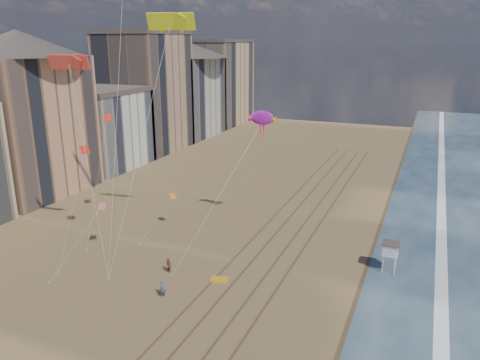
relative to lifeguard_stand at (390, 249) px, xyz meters
The scene contains 11 objects.
wet_sand 13.53m from the lifeguard_stand, 82.50° to the left, with size 260.00×260.00×0.00m, color #42301E.
foam 14.67m from the lifeguard_stand, 65.68° to the left, with size 260.00×260.00×0.00m, color white.
tracks 15.31m from the lifeguard_stand, 168.05° to the left, with size 7.68×120.00×0.01m.
buildings 74.72m from the lifeguard_stand, 148.44° to the left, with size 34.72×131.35×29.00m.
lifeguard_stand is the anchor object (origin of this frame).
grounded_kite 20.58m from the lifeguard_stand, 151.01° to the right, with size 1.92×1.22×0.22m, color #FFA315.
show_kite 23.89m from the lifeguard_stand, 161.54° to the left, with size 4.39×9.12×23.84m.
kite_flyer_a 26.92m from the lifeguard_stand, 144.76° to the right, with size 0.69×0.45×1.89m, color #53556A.
kite_flyer_b 26.48m from the lifeguard_stand, 156.56° to the right, with size 0.87×0.68×1.80m, color brown.
parafoils 41.08m from the lifeguard_stand, 170.00° to the right, with size 14.41×9.50×10.48m.
small_kites 37.04m from the lifeguard_stand, behind, with size 9.22×11.94×12.10m.
Camera 1 is at (20.18, -26.86, 26.65)m, focal length 35.00 mm.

